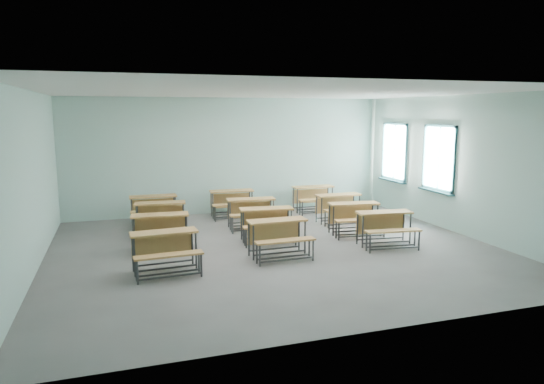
{
  "coord_description": "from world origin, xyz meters",
  "views": [
    {
      "loc": [
        -3.05,
        -9.21,
        2.81
      ],
      "look_at": [
        0.31,
        1.2,
        1.0
      ],
      "focal_mm": 32.0,
      "sensor_mm": 36.0,
      "label": 1
    }
  ],
  "objects": [
    {
      "name": "room",
      "position": [
        0.08,
        0.03,
        1.6
      ],
      "size": [
        9.04,
        8.04,
        3.24
      ],
      "color": "slate",
      "rests_on": "ground"
    },
    {
      "name": "desk_unit_r0c0",
      "position": [
        -2.31,
        -0.8,
        0.49
      ],
      "size": [
        1.21,
        0.85,
        0.73
      ],
      "rotation": [
        0.0,
        0.0,
        0.06
      ],
      "color": "#A6753B",
      "rests_on": "ground"
    },
    {
      "name": "desk_unit_r0c1",
      "position": [
        -0.11,
        -0.52,
        0.49
      ],
      "size": [
        1.18,
        0.8,
        0.73
      ],
      "rotation": [
        0.0,
        0.0,
        0.02
      ],
      "color": "#A6753B",
      "rests_on": "ground"
    },
    {
      "name": "desk_unit_r0c2",
      "position": [
        2.29,
        -0.47,
        0.49
      ],
      "size": [
        1.25,
        0.91,
        0.73
      ],
      "rotation": [
        0.0,
        0.0,
        -0.12
      ],
      "color": "#A6753B",
      "rests_on": "ground"
    },
    {
      "name": "desk_unit_r1c0",
      "position": [
        -2.26,
        0.72,
        0.49
      ],
      "size": [
        1.22,
        0.88,
        0.73
      ],
      "rotation": [
        0.0,
        0.0,
        -0.08
      ],
      "color": "#A6753B",
      "rests_on": "ground"
    },
    {
      "name": "desk_unit_r1c1",
      "position": [
        0.02,
        0.66,
        0.49
      ],
      "size": [
        1.24,
        0.9,
        0.73
      ],
      "rotation": [
        0.0,
        0.0,
        -0.11
      ],
      "color": "#A6753B",
      "rests_on": "ground"
    },
    {
      "name": "desk_unit_r1c2",
      "position": [
        2.14,
        0.62,
        0.49
      ],
      "size": [
        1.25,
        0.92,
        0.73
      ],
      "rotation": [
        0.0,
        0.0,
        -0.13
      ],
      "color": "#A6753B",
      "rests_on": "ground"
    },
    {
      "name": "desk_unit_r2c0",
      "position": [
        -2.14,
        2.08,
        0.49
      ],
      "size": [
        1.24,
        0.9,
        0.73
      ],
      "rotation": [
        0.0,
        0.0,
        -0.1
      ],
      "color": "#A6753B",
      "rests_on": "ground"
    },
    {
      "name": "desk_unit_r2c1",
      "position": [
        0.01,
        1.91,
        0.49
      ],
      "size": [
        1.23,
        0.88,
        0.73
      ],
      "rotation": [
        0.0,
        0.0,
        -0.09
      ],
      "color": "#A6753B",
      "rests_on": "ground"
    },
    {
      "name": "desk_unit_r2c2",
      "position": [
        2.33,
        1.81,
        0.49
      ],
      "size": [
        1.18,
        0.8,
        0.73
      ],
      "rotation": [
        0.0,
        0.0,
        0.02
      ],
      "color": "#A6753B",
      "rests_on": "ground"
    },
    {
      "name": "desk_unit_r3c0",
      "position": [
        -2.22,
        3.07,
        0.49
      ],
      "size": [
        1.17,
        0.79,
        0.73
      ],
      "rotation": [
        0.0,
        0.0,
        -0.0
      ],
      "color": "#A6753B",
      "rests_on": "ground"
    },
    {
      "name": "desk_unit_r3c1",
      "position": [
        -0.14,
        3.3,
        0.49
      ],
      "size": [
        1.2,
        0.84,
        0.73
      ],
      "rotation": [
        0.0,
        0.0,
        -0.05
      ],
      "color": "#A6753B",
      "rests_on": "ground"
    },
    {
      "name": "desk_unit_r3c2",
      "position": [
        2.24,
        3.3,
        0.49
      ],
      "size": [
        1.17,
        0.79,
        0.73
      ],
      "rotation": [
        0.0,
        0.0,
        -0.01
      ],
      "color": "#A6753B",
      "rests_on": "ground"
    }
  ]
}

